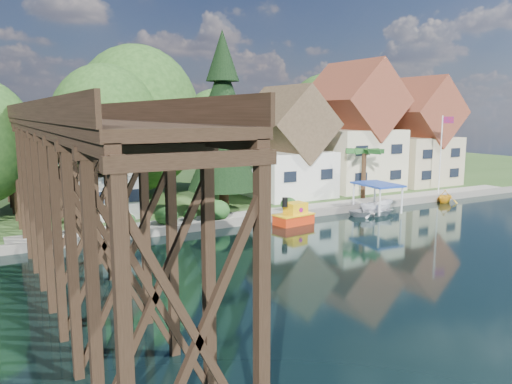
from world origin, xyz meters
TOP-DOWN VIEW (x-y plane):
  - ground at (0.00, 0.00)m, footprint 140.00×140.00m
  - bank at (0.00, 34.00)m, footprint 140.00×52.00m
  - seawall at (4.00, 8.00)m, footprint 60.00×0.40m
  - promenade at (6.00, 9.30)m, footprint 50.00×2.60m
  - trestle_bridge at (-16.00, 5.17)m, footprint 4.12×44.18m
  - house_left at (7.00, 16.00)m, footprint 7.64×8.64m
  - house_center at (16.00, 16.50)m, footprint 8.65×9.18m
  - house_right at (25.00, 16.00)m, footprint 8.15×8.64m
  - shed at (-11.00, 14.50)m, footprint 5.09×5.40m
  - bg_trees at (1.00, 21.25)m, footprint 49.90×13.30m
  - shrubs at (-4.60, 9.26)m, footprint 15.76×2.47m
  - conifer at (-1.87, 11.99)m, footprint 6.12×6.12m
  - palm_tree at (12.47, 10.56)m, footprint 3.76×3.76m
  - flagpole at (21.52, 9.00)m, footprint 1.19×0.52m
  - tugboat at (1.62, 6.38)m, footprint 3.39×2.17m
  - boat_white_a at (9.54, 5.93)m, footprint 4.67×3.84m
  - boat_canopy at (10.28, 6.25)m, footprint 3.47×4.41m
  - boat_yellow at (20.06, 7.07)m, footprint 3.47×3.28m

SIDE VIEW (x-z plane):
  - ground at x=0.00m, z-range 0.00..0.00m
  - bank at x=0.00m, z-range 0.00..0.50m
  - seawall at x=4.00m, z-range 0.00..0.62m
  - boat_white_a at x=9.54m, z-range 0.00..0.84m
  - promenade at x=6.00m, z-range 0.50..0.56m
  - tugboat at x=1.62m, z-range -0.46..1.84m
  - boat_yellow at x=20.06m, z-range 0.00..1.44m
  - boat_canopy at x=10.28m, z-range -0.19..2.51m
  - shrubs at x=-4.60m, z-range 0.38..2.08m
  - shed at x=-11.00m, z-range -0.10..7.75m
  - palm_tree at x=12.47m, z-range 2.43..7.59m
  - house_left at x=7.00m, z-range -0.37..10.65m
  - trestle_bridge at x=-16.00m, z-range 0.70..10.00m
  - flagpole at x=21.52m, z-range 1.41..9.45m
  - house_right at x=25.00m, z-range -0.45..12.00m
  - house_center at x=16.00m, z-range -0.53..13.36m
  - bg_trees at x=1.00m, z-range 2.00..12.57m
  - conifer at x=-1.87m, z-range 0.22..15.28m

